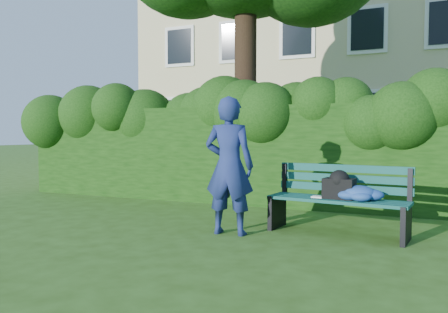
% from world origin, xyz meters
% --- Properties ---
extents(ground, '(80.00, 80.00, 0.00)m').
position_xyz_m(ground, '(0.00, 0.00, 0.00)').
color(ground, '#325116').
rests_on(ground, ground).
extents(apartment_building, '(16.00, 8.08, 12.00)m').
position_xyz_m(apartment_building, '(-0.00, 13.99, 6.00)').
color(apartment_building, '#C4B884').
rests_on(apartment_building, ground).
extents(hedge, '(10.00, 1.00, 1.80)m').
position_xyz_m(hedge, '(0.00, 2.20, 0.90)').
color(hedge, black).
rests_on(hedge, ground).
extents(park_bench, '(1.83, 0.79, 0.89)m').
position_xyz_m(park_bench, '(1.88, 0.14, 0.50)').
color(park_bench, '#0D4144').
rests_on(park_bench, ground).
extents(man_reading, '(0.68, 0.47, 1.77)m').
position_xyz_m(man_reading, '(0.51, -0.41, 0.89)').
color(man_reading, navy).
rests_on(man_reading, ground).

